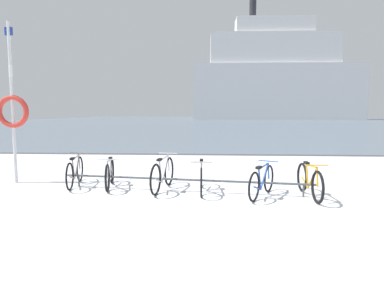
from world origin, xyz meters
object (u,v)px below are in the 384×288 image
(bicycle_1, at_px, (110,174))
(bicycle_3, at_px, (201,177))
(bicycle_0, at_px, (75,171))
(bicycle_4, at_px, (262,181))
(rescue_post, at_px, (13,108))
(bicycle_2, at_px, (163,174))
(bicycle_5, at_px, (309,181))
(ferry_ship, at_px, (275,78))

(bicycle_1, bearing_deg, bicycle_3, -7.67)
(bicycle_1, distance_m, bicycle_3, 2.26)
(bicycle_0, xyz_separation_m, bicycle_4, (4.49, -0.84, -0.02))
(bicycle_1, xyz_separation_m, bicycle_3, (2.24, -0.30, 0.01))
(rescue_post, bearing_deg, bicycle_2, -8.62)
(bicycle_2, distance_m, bicycle_4, 2.29)
(bicycle_0, xyz_separation_m, rescue_post, (-1.68, 0.26, 1.57))
(bicycle_3, height_order, bicycle_5, bicycle_5)
(bicycle_4, relative_size, bicycle_5, 0.86)
(bicycle_2, distance_m, bicycle_5, 3.29)
(ferry_ship, bearing_deg, bicycle_3, -101.87)
(bicycle_0, bearing_deg, bicycle_3, -8.22)
(bicycle_0, xyz_separation_m, bicycle_2, (2.25, -0.34, 0.02))
(bicycle_4, bearing_deg, bicycle_1, 169.16)
(bicycle_0, xyz_separation_m, bicycle_5, (5.50, -0.83, -0.00))
(bicycle_4, bearing_deg, ferry_ship, 79.27)
(bicycle_0, xyz_separation_m, bicycle_1, (0.92, -0.16, -0.01))
(bicycle_3, bearing_deg, bicycle_0, 171.78)
(bicycle_5, bearing_deg, rescue_post, 171.37)
(bicycle_3, relative_size, bicycle_4, 1.15)
(bicycle_1, relative_size, bicycle_3, 0.95)
(rescue_post, bearing_deg, bicycle_4, -10.07)
(rescue_post, height_order, ferry_ship, ferry_ship)
(bicycle_5, bearing_deg, bicycle_0, 171.39)
(bicycle_4, xyz_separation_m, rescue_post, (-6.17, 1.09, 1.59))
(bicycle_1, bearing_deg, rescue_post, 171.01)
(bicycle_3, bearing_deg, bicycle_5, -9.13)
(bicycle_0, bearing_deg, bicycle_4, -10.58)
(bicycle_0, height_order, ferry_ship, ferry_ship)
(bicycle_3, bearing_deg, rescue_post, 171.62)
(bicycle_3, distance_m, rescue_post, 5.14)
(bicycle_2, xyz_separation_m, ferry_ship, (15.11, 67.44, 8.65))
(bicycle_2, distance_m, bicycle_3, 0.92)
(rescue_post, bearing_deg, bicycle_5, -8.63)
(bicycle_3, relative_size, rescue_post, 0.41)
(bicycle_0, bearing_deg, ferry_ship, 75.49)
(bicycle_1, bearing_deg, bicycle_2, -7.89)
(bicycle_2, distance_m, ferry_ship, 69.65)
(bicycle_4, bearing_deg, rescue_post, 169.93)
(bicycle_2, bearing_deg, bicycle_4, -12.57)
(bicycle_5, distance_m, ferry_ship, 69.50)
(bicycle_3, xyz_separation_m, bicycle_5, (2.34, -0.38, 0.00))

